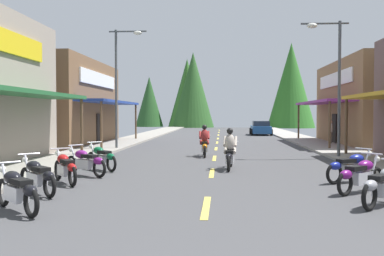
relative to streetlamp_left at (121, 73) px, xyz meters
The scene contains 20 objects.
ground 7.49m from the streetlamp_left, 23.32° to the left, with size 10.80×80.24×0.10m, color #424244.
sidewalk_left 5.17m from the streetlamp_left, 118.45° to the left, with size 2.73×80.24×0.12m, color gray.
sidewalk_right 13.24m from the streetlamp_left, 10.93° to the left, with size 2.73×80.24×0.12m, color #9E9991.
centerline_dashes 8.29m from the streetlamp_left, 38.20° to the left, with size 0.16×54.30×0.01m.
storefront_left_far 7.99m from the streetlamp_left, 145.72° to the left, with size 9.51×11.52×5.72m.
streetlamp_left is the anchor object (origin of this frame).
streetlamp_right 11.77m from the streetlamp_left, 21.41° to the right, with size 2.19×0.30×6.40m.
motorcycle_parked_right_2 18.14m from the streetlamp_left, 57.53° to the right, with size 1.54×1.63×1.04m.
motorcycle_parked_right_3 16.81m from the streetlamp_left, 54.47° to the right, with size 1.66×1.50×1.04m.
motorcycle_parked_right_4 15.61m from the streetlamp_left, 49.67° to the right, with size 1.86×1.24×1.04m.
motorcycle_parked_left_0 16.64m from the streetlamp_left, 84.72° to the right, with size 1.65×1.52×1.04m.
motorcycle_parked_left_1 14.64m from the streetlamp_left, 85.72° to the right, with size 1.62×1.55×1.04m.
motorcycle_parked_left_2 12.94m from the streetlamp_left, 84.73° to the right, with size 1.35×1.79×1.04m.
motorcycle_parked_left_3 11.45m from the streetlamp_left, 83.35° to the right, with size 1.81×1.31×1.04m.
motorcycle_parked_left_4 10.06m from the streetlamp_left, 81.53° to the right, with size 1.58×1.59×1.04m.
rider_cruising_lead 11.24m from the streetlamp_left, 54.53° to the right, with size 0.60×2.14×1.57m.
rider_cruising_trailing 7.28m from the streetlamp_left, 36.53° to the right, with size 0.60×2.14×1.57m.
pedestrian_by_shop 14.45m from the streetlamp_left, 20.28° to the left, with size 0.28×0.57×1.68m.
parked_car_curbside 21.32m from the streetlamp_left, 62.51° to the left, with size 2.10×4.32×1.40m.
treeline_backdrop 44.70m from the streetlamp_left, 81.30° to the left, with size 28.65×11.69×12.89m.
Camera 1 is at (0.35, -2.23, 2.09)m, focal length 40.71 mm.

